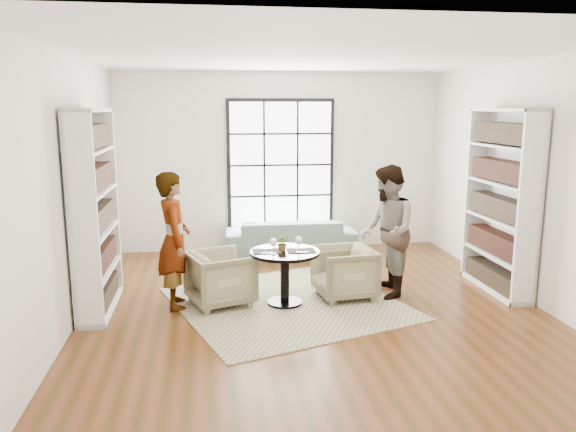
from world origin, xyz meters
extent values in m
plane|color=#612E17|center=(0.00, 0.00, 0.00)|extent=(6.00, 6.00, 0.00)
plane|color=silver|center=(0.00, 3.00, 1.50)|extent=(5.50, 0.00, 5.50)
plane|color=silver|center=(-2.75, 0.00, 1.50)|extent=(0.00, 6.00, 6.00)
plane|color=silver|center=(2.75, 0.00, 1.50)|extent=(0.00, 6.00, 6.00)
plane|color=silver|center=(0.00, -3.00, 1.50)|extent=(5.50, 0.00, 5.50)
plane|color=white|center=(0.00, 0.00, 3.00)|extent=(6.00, 6.00, 0.00)
cube|color=black|center=(0.00, 2.98, 1.45)|extent=(1.82, 0.06, 2.22)
cube|color=white|center=(0.00, 2.94, 1.45)|extent=(1.70, 0.02, 2.10)
cube|color=tan|center=(-0.29, 0.14, 0.01)|extent=(3.26, 3.26, 0.01)
cylinder|color=black|center=(-0.32, 0.13, 0.02)|extent=(0.44, 0.44, 0.04)
cylinder|color=black|center=(-0.32, 0.13, 0.33)|extent=(0.11, 0.11, 0.60)
cylinder|color=black|center=(-0.32, 0.13, 0.66)|extent=(0.86, 0.86, 0.04)
imported|color=#759C95|center=(0.09, 2.45, 0.31)|extent=(2.13, 0.88, 0.62)
imported|color=tan|center=(-1.10, 0.24, 0.34)|extent=(0.94, 0.93, 0.67)
imported|color=tan|center=(0.47, 0.29, 0.33)|extent=(0.80, 0.78, 0.66)
imported|color=gray|center=(-1.65, 0.24, 0.83)|extent=(0.47, 0.65, 1.67)
imported|color=gray|center=(1.02, 0.29, 0.85)|extent=(0.73, 0.89, 1.70)
cube|color=black|center=(-0.54, 0.13, 0.69)|extent=(0.35, 0.27, 0.01)
cube|color=black|center=(-0.12, 0.10, 0.69)|extent=(0.35, 0.27, 0.01)
cylinder|color=silver|center=(-0.47, -0.01, 0.69)|extent=(0.07, 0.07, 0.01)
cylinder|color=silver|center=(-0.47, -0.01, 0.75)|extent=(0.01, 0.01, 0.11)
sphere|color=maroon|center=(-0.47, -0.01, 0.83)|extent=(0.09, 0.09, 0.09)
ellipsoid|color=white|center=(-0.47, -0.01, 0.83)|extent=(0.09, 0.09, 0.10)
cylinder|color=silver|center=(-0.16, 0.03, 0.69)|extent=(0.07, 0.07, 0.01)
cylinder|color=silver|center=(-0.16, 0.03, 0.75)|extent=(0.01, 0.01, 0.11)
sphere|color=maroon|center=(-0.16, 0.03, 0.83)|extent=(0.09, 0.09, 0.09)
ellipsoid|color=white|center=(-0.16, 0.03, 0.83)|extent=(0.09, 0.09, 0.10)
imported|color=gray|center=(-0.34, 0.15, 0.78)|extent=(0.20, 0.18, 0.19)
camera|label=1|loc=(-1.22, -6.47, 2.42)|focal=35.00mm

